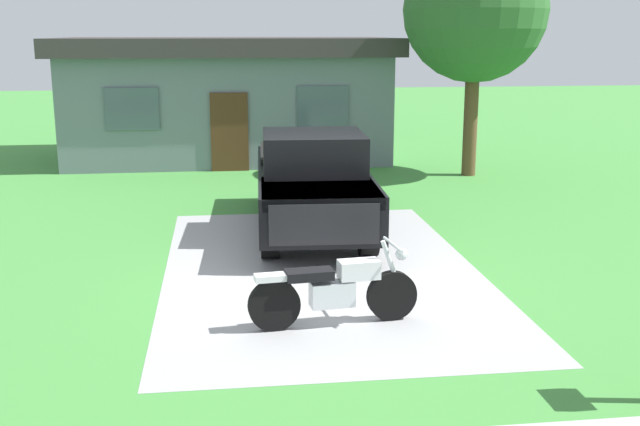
% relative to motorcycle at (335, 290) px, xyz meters
% --- Properties ---
extents(ground_plane, '(80.00, 80.00, 0.00)m').
position_rel_motorcycle_xyz_m(ground_plane, '(0.12, 2.32, -0.47)').
color(ground_plane, '#448D3D').
extents(driveway_pad, '(4.89, 7.97, 0.01)m').
position_rel_motorcycle_xyz_m(driveway_pad, '(0.12, 2.32, -0.47)').
color(driveway_pad, '#A2A2A2').
rests_on(driveway_pad, ground).
extents(motorcycle, '(2.21, 0.70, 1.09)m').
position_rel_motorcycle_xyz_m(motorcycle, '(0.00, 0.00, 0.00)').
color(motorcycle, black).
rests_on(motorcycle, ground).
extents(pickup_truck, '(2.27, 5.71, 1.90)m').
position_rel_motorcycle_xyz_m(pickup_truck, '(0.28, 4.94, 0.48)').
color(pickup_truck, black).
rests_on(pickup_truck, ground).
extents(shade_tree, '(3.63, 3.63, 6.02)m').
position_rel_motorcycle_xyz_m(shade_tree, '(5.02, 10.07, 3.72)').
color(shade_tree, brown).
rests_on(shade_tree, ground).
extents(neighbor_house, '(9.60, 5.60, 3.50)m').
position_rel_motorcycle_xyz_m(neighbor_house, '(-1.17, 14.00, 1.32)').
color(neighbor_house, slate).
rests_on(neighbor_house, ground).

